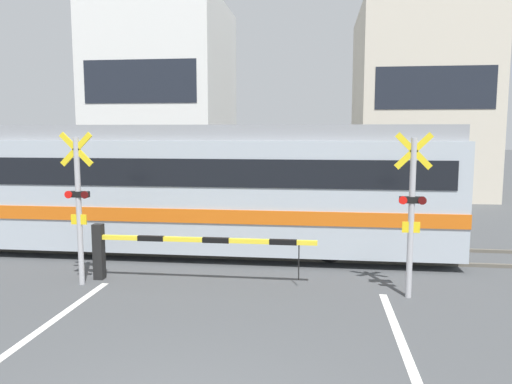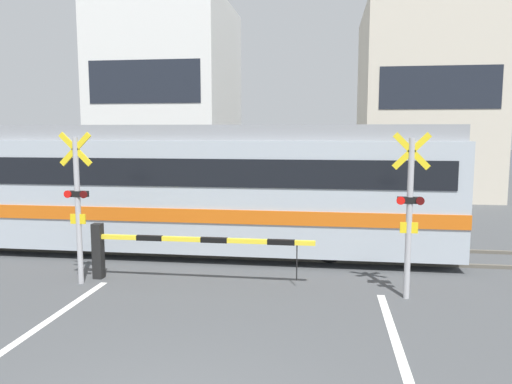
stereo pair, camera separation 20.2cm
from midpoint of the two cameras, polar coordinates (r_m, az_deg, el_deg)
name	(u,v)px [view 2 (the right image)]	position (r m, az deg, el deg)	size (l,w,h in m)	color
rail_track_near	(254,258)	(12.16, 0.22, -7.54)	(50.00, 0.10, 0.08)	#5B564C
rail_track_far	(261,245)	(13.54, 1.06, -6.02)	(50.00, 0.10, 0.08)	#5B564C
commuter_train	(143,183)	(13.29, -12.42, 0.96)	(15.66, 2.81, 3.23)	#ADB7C1
crossing_barrier_near	(156,245)	(10.52, -10.83, -5.99)	(4.64, 0.20, 1.17)	black
crossing_barrier_far	(327,207)	(15.48, 8.53, -1.75)	(4.64, 0.20, 1.17)	black
crossing_signal_left	(78,201)	(10.57, -19.20, -1.01)	(0.68, 0.15, 3.07)	#B2B2B7
crossing_signal_right	(409,208)	(9.53, 17.72, -1.79)	(0.68, 0.15, 3.07)	#B2B2B7
pedestrian	(307,188)	(18.27, 6.17, 0.42)	(0.38, 0.23, 1.73)	#23232D
building_left_of_street	(171,98)	(26.98, -9.50, 10.57)	(6.20, 7.72, 9.59)	white
building_right_of_street	(422,103)	(26.14, 18.66, 9.60)	(5.82, 7.72, 8.85)	beige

